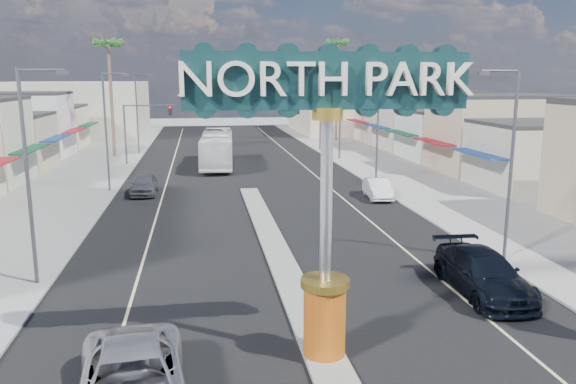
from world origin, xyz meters
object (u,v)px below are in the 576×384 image
object	(u,v)px
traffic_signal_left	(143,122)
car_parked_right	(378,189)
car_parked_left	(144,184)
streetlight_r_near	(509,156)
city_bus	(217,149)
traffic_signal_right	(323,120)
suv_right	(483,273)
palm_left_far	(108,50)
streetlight_l_far	(138,110)
streetlight_l_mid	(108,126)
gateway_sign	(327,171)
palm_right_mid	(333,61)
palm_right_far	(337,49)
suv_left	(132,383)
streetlight_l_near	(31,167)
streetlight_r_mid	(376,122)
streetlight_r_far	(319,108)

from	to	relation	value
traffic_signal_left	car_parked_right	bearing A→B (deg)	-46.83
car_parked_left	car_parked_right	size ratio (longest dim) A/B	1.04
streetlight_r_near	city_bus	world-z (taller)	streetlight_r_near
traffic_signal_right	car_parked_right	size ratio (longest dim) A/B	1.39
suv_right	palm_left_far	bearing A→B (deg)	116.62
streetlight_l_far	streetlight_l_mid	bearing A→B (deg)	-90.00
gateway_sign	traffic_signal_left	bearing A→B (deg)	102.33
traffic_signal_right	palm_right_mid	distance (m)	14.10
palm_left_far	suv_right	size ratio (longest dim) A/B	2.21
streetlight_l_far	palm_right_far	size ratio (longest dim) A/B	0.64
traffic_signal_right	palm_right_mid	xyz separation A→B (m)	(3.82, 12.01, 6.33)
suv_right	palm_right_far	bearing A→B (deg)	83.84
streetlight_r_near	palm_right_mid	xyz separation A→B (m)	(2.57, 46.00, 5.54)
gateway_sign	traffic_signal_left	size ratio (longest dim) A/B	1.53
traffic_signal_left	streetlight_r_near	world-z (taller)	streetlight_r_near
gateway_sign	car_parked_right	size ratio (longest dim) A/B	2.12
streetlight_r_near	suv_right	size ratio (longest dim) A/B	1.52
suv_left	streetlight_r_near	bearing A→B (deg)	26.46
traffic_signal_left	streetlight_l_mid	world-z (taller)	streetlight_l_mid
streetlight_l_mid	streetlight_l_far	distance (m)	22.00
traffic_signal_right	palm_left_far	bearing A→B (deg)	164.85
streetlight_l_mid	palm_right_mid	bearing A→B (deg)	47.97
traffic_signal_left	streetlight_l_near	size ratio (longest dim) A/B	0.67
palm_right_far	car_parked_right	distance (m)	39.63
palm_right_far	palm_left_far	bearing A→B (deg)	-156.80
traffic_signal_left	car_parked_left	bearing A→B (deg)	-85.10
traffic_signal_right	car_parked_right	world-z (taller)	traffic_signal_right
streetlight_l_near	car_parked_right	size ratio (longest dim) A/B	2.09
gateway_sign	streetlight_r_mid	distance (m)	29.91
streetlight_r_far	palm_right_mid	world-z (taller)	palm_right_mid
car_parked_right	palm_left_far	bearing A→B (deg)	136.46
suv_right	gateway_sign	bearing A→B (deg)	-148.79
streetlight_r_near	car_parked_right	xyz separation A→B (m)	(-1.43, 14.61, -4.36)
streetlight_l_mid	palm_right_far	bearing A→B (deg)	51.52
streetlight_r_mid	streetlight_r_far	xyz separation A→B (m)	(0.00, 22.00, 0.00)
traffic_signal_left	traffic_signal_right	distance (m)	18.37
palm_right_mid	streetlight_r_mid	bearing A→B (deg)	-95.64
palm_right_mid	city_bus	world-z (taller)	palm_right_mid
streetlight_l_far	streetlight_r_mid	world-z (taller)	same
streetlight_r_far	palm_right_mid	xyz separation A→B (m)	(2.57, 4.00, 5.54)
traffic_signal_right	streetlight_l_mid	bearing A→B (deg)	-144.50
traffic_signal_left	car_parked_left	size ratio (longest dim) A/B	1.33
car_parked_right	streetlight_r_mid	bearing A→B (deg)	80.66
gateway_sign	traffic_signal_left	world-z (taller)	gateway_sign
car_parked_left	streetlight_r_mid	bearing A→B (deg)	4.95
car_parked_left	suv_right	bearing A→B (deg)	-54.83
palm_right_far	suv_right	world-z (taller)	palm_right_far
traffic_signal_left	palm_left_far	bearing A→B (deg)	122.43
gateway_sign	car_parked_right	xyz separation A→B (m)	(9.00, 22.63, -5.22)
traffic_signal_left	palm_right_mid	xyz separation A→B (m)	(22.18, 12.01, 6.33)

